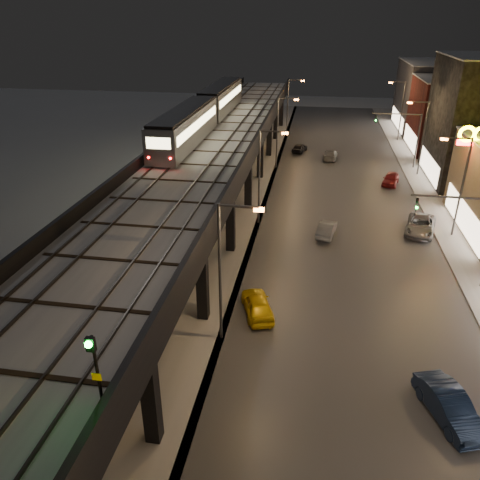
{
  "coord_description": "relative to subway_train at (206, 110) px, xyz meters",
  "views": [
    {
      "loc": [
        4.28,
        -10.01,
        18.2
      ],
      "look_at": [
        -0.16,
        16.86,
        5.0
      ],
      "focal_mm": 35.0,
      "sensor_mm": 36.0,
      "label": 1
    }
  ],
  "objects": [
    {
      "name": "road_surface",
      "position": [
        16.0,
        -8.29,
        -8.26
      ],
      "size": [
        17.0,
        120.0,
        0.06
      ],
      "primitive_type": "cube",
      "color": "#46474D",
      "rests_on": "ground"
    },
    {
      "name": "sidewalk_right",
      "position": [
        26.0,
        -8.29,
        -8.22
      ],
      "size": [
        4.0,
        120.0,
        0.14
      ],
      "primitive_type": "cube",
      "color": "#9FA1A8",
      "rests_on": "ground"
    },
    {
      "name": "under_viaduct_pavement",
      "position": [
        2.5,
        -8.29,
        -8.26
      ],
      "size": [
        11.0,
        120.0,
        0.06
      ],
      "primitive_type": "cube",
      "color": "#9FA1A8",
      "rests_on": "ground"
    },
    {
      "name": "elevated_viaduct",
      "position": [
        2.5,
        -11.45,
        -2.67
      ],
      "size": [
        9.0,
        100.0,
        6.3
      ],
      "color": "black",
      "rests_on": "ground"
    },
    {
      "name": "viaduct_trackbed",
      "position": [
        2.49,
        -11.32,
        -1.9
      ],
      "size": [
        8.4,
        100.0,
        0.32
      ],
      "color": "#B2B7C1",
      "rests_on": "elevated_viaduct"
    },
    {
      "name": "viaduct_parapet_streetside",
      "position": [
        6.85,
        -11.29,
        -1.44
      ],
      "size": [
        0.3,
        100.0,
        1.1
      ],
      "primitive_type": "cube",
      "color": "black",
      "rests_on": "elevated_viaduct"
    },
    {
      "name": "viaduct_parapet_far",
      "position": [
        -1.85,
        -11.29,
        -1.44
      ],
      "size": [
        0.3,
        100.0,
        1.1
      ],
      "primitive_type": "cube",
      "color": "black",
      "rests_on": "elevated_viaduct"
    },
    {
      "name": "building_e",
      "position": [
        32.49,
        18.71,
        -3.21
      ],
      "size": [
        12.2,
        12.2,
        10.16
      ],
      "color": "#581B16",
      "rests_on": "ground"
    },
    {
      "name": "building_f",
      "position": [
        32.49,
        32.71,
        -2.71
      ],
      "size": [
        12.2,
        16.2,
        11.16
      ],
      "color": "#36363C",
      "rests_on": "ground"
    },
    {
      "name": "streetlight_left_1",
      "position": [
        8.07,
        -30.29,
        -3.05
      ],
      "size": [
        2.57,
        0.28,
        9.0
      ],
      "color": "#38383A",
      "rests_on": "ground"
    },
    {
      "name": "streetlight_left_2",
      "position": [
        8.07,
        -12.29,
        -3.05
      ],
      "size": [
        2.57,
        0.28,
        9.0
      ],
      "color": "#38383A",
      "rests_on": "ground"
    },
    {
      "name": "streetlight_right_2",
      "position": [
        25.23,
        -12.29,
        -3.05
      ],
      "size": [
        2.56,
        0.28,
        9.0
      ],
      "color": "#38383A",
      "rests_on": "ground"
    },
    {
      "name": "streetlight_left_3",
      "position": [
        8.07,
        5.71,
        -3.05
      ],
      "size": [
        2.57,
        0.28,
        9.0
      ],
      "color": "#38383A",
      "rests_on": "ground"
    },
    {
      "name": "streetlight_right_3",
      "position": [
        25.23,
        5.71,
        -3.05
      ],
      "size": [
        2.56,
        0.28,
        9.0
      ],
      "color": "#38383A",
      "rests_on": "ground"
    },
    {
      "name": "streetlight_left_4",
      "position": [
        8.07,
        23.71,
        -3.05
      ],
      "size": [
        2.57,
        0.28,
        9.0
      ],
      "color": "#38383A",
      "rests_on": "ground"
    },
    {
      "name": "streetlight_right_4",
      "position": [
        25.23,
        23.71,
        -3.05
      ],
      "size": [
        2.56,
        0.28,
        9.0
      ],
      "color": "#38383A",
      "rests_on": "ground"
    },
    {
      "name": "traffic_light_rig_a",
      "position": [
        24.34,
        -21.29,
        -3.79
      ],
      "size": [
        6.1,
        0.34,
        7.0
      ],
      "color": "#38383A",
      "rests_on": "ground"
    },
    {
      "name": "traffic_light_rig_b",
      "position": [
        24.34,
        8.71,
        -3.79
      ],
      "size": [
        6.1,
        0.34,
        7.0
      ],
      "color": "#38383A",
      "rests_on": "ground"
    },
    {
      "name": "subway_train",
      "position": [
        0.0,
        0.0,
        0.0
      ],
      "size": [
        2.81,
        34.19,
        3.35
      ],
      "color": "gray",
      "rests_on": "viaduct_trackbed"
    },
    {
      "name": "rail_signal",
      "position": [
        6.4,
        -42.72,
        0.27
      ],
      "size": [
        0.32,
        0.41,
        2.73
      ],
      "color": "black",
      "rests_on": "viaduct_trackbed"
    },
    {
      "name": "car_taxi",
      "position": [
        9.67,
        -27.36,
        -7.56
      ],
      "size": [
        2.95,
        4.56,
        1.44
      ],
      "primitive_type": "imported",
      "rotation": [
        0.0,
        0.0,
        3.46
      ],
      "color": "yellow",
      "rests_on": "ground"
    },
    {
      "name": "car_near_white",
      "position": [
        14.26,
        -14.09,
        -7.65
      ],
      "size": [
        2.01,
        4.03,
        1.27
      ],
      "primitive_type": "imported",
      "rotation": [
        0.0,
        0.0,
        2.96
      ],
      "color": "slate",
      "rests_on": "ground"
    },
    {
      "name": "car_mid_dark",
      "position": [
        14.85,
        11.07,
        -7.64
      ],
      "size": [
        2.35,
        4.61,
        1.28
      ],
      "primitive_type": "imported",
      "rotation": [
        0.0,
        0.0,
        3.01
      ],
      "color": "gray",
      "rests_on": "ground"
    },
    {
      "name": "car_far_white",
      "position": [
        10.43,
        14.12,
        -7.66
      ],
      "size": [
        2.36,
        3.91,
        1.25
      ],
      "primitive_type": "imported",
      "rotation": [
        0.0,
        0.0,
        2.88
      ],
      "color": "black",
      "rests_on": "ground"
    },
    {
      "name": "car_onc_silver",
      "position": [
        20.16,
        -34.71,
        -7.54
      ],
      "size": [
        3.01,
        4.78,
        1.49
      ],
      "primitive_type": "imported",
      "rotation": [
        0.0,
        0.0,
        0.35
      ],
      "color": "#111E3E",
      "rests_on": "ground"
    },
    {
      "name": "car_onc_dark",
      "position": [
        22.73,
        -12.09,
        -7.56
      ],
      "size": [
        3.65,
        5.66,
        1.45
      ],
      "primitive_type": "imported",
      "rotation": [
        0.0,
        0.0,
        -0.26
      ],
      "color": "slate",
      "rests_on": "ground"
    },
    {
      "name": "car_onc_red",
      "position": [
        21.72,
        1.38,
        -7.6
      ],
      "size": [
        2.59,
        4.3,
        1.37
      ],
      "primitive_type": "imported",
      "rotation": [
        0.0,
        0.0,
        -0.26
      ],
      "color": "maroon",
      "rests_on": "ground"
    },
    {
      "name": "sign_mcdonalds",
      "position": [
        26.5,
        -9.36,
        -0.74
      ],
      "size": [
        2.77,
        0.34,
        9.39
      ],
      "color": "#38383A",
      "rests_on": "ground"
    }
  ]
}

